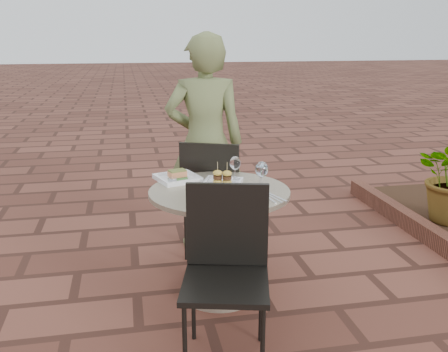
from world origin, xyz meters
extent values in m
plane|color=brown|center=(0.00, 0.00, 0.00)|extent=(60.00, 60.00, 0.00)
cylinder|color=gray|center=(-0.28, -0.08, 0.02)|extent=(0.52, 0.52, 0.04)
cylinder|color=gray|center=(-0.28, -0.08, 0.35)|extent=(0.08, 0.08, 0.70)
cylinder|color=tan|center=(-0.28, -0.08, 0.71)|extent=(0.90, 0.90, 0.03)
cube|color=black|center=(-0.19, 0.59, 0.45)|extent=(0.57, 0.57, 0.03)
cube|color=black|center=(-0.27, 0.40, 0.70)|extent=(0.42, 0.19, 0.46)
cylinder|color=black|center=(0.05, 0.69, 0.22)|extent=(0.02, 0.02, 0.44)
cylinder|color=black|center=(-0.30, 0.84, 0.22)|extent=(0.02, 0.02, 0.44)
cylinder|color=black|center=(-0.09, 0.34, 0.22)|extent=(0.02, 0.02, 0.44)
cylinder|color=black|center=(-0.44, 0.48, 0.22)|extent=(0.02, 0.02, 0.44)
cube|color=black|center=(-0.39, -0.80, 0.45)|extent=(0.53, 0.53, 0.03)
cube|color=black|center=(-0.34, -0.61, 0.70)|extent=(0.43, 0.14, 0.46)
cylinder|color=black|center=(-0.62, -0.94, 0.22)|extent=(0.02, 0.02, 0.44)
cylinder|color=black|center=(-0.25, -1.03, 0.22)|extent=(0.02, 0.02, 0.44)
cylinder|color=black|center=(-0.53, -0.57, 0.22)|extent=(0.02, 0.02, 0.44)
cylinder|color=black|center=(-0.16, -0.66, 0.22)|extent=(0.02, 0.02, 0.44)
imported|color=#5F6839|center=(-0.24, 0.76, 0.85)|extent=(0.66, 0.47, 1.71)
cube|color=white|center=(-0.52, 0.19, 0.74)|extent=(0.33, 0.33, 0.01)
cube|color=#E28250|center=(-0.52, 0.19, 0.77)|extent=(0.13, 0.11, 0.04)
cube|color=brown|center=(-0.52, 0.19, 0.80)|extent=(0.13, 0.10, 0.01)
cube|color=white|center=(-0.25, 0.01, 0.74)|extent=(0.32, 0.32, 0.01)
cube|color=white|center=(-0.22, -0.32, 0.74)|extent=(0.31, 0.31, 0.01)
ellipsoid|color=#C75283|center=(-0.25, -0.38, 0.75)|extent=(0.04, 0.03, 0.02)
cylinder|color=white|center=(-0.03, -0.15, 0.73)|extent=(0.07, 0.07, 0.00)
cylinder|color=white|center=(-0.03, -0.15, 0.78)|extent=(0.01, 0.01, 0.08)
ellipsoid|color=white|center=(-0.03, -0.15, 0.87)|extent=(0.08, 0.08, 0.10)
cylinder|color=white|center=(-0.03, -0.15, 0.86)|extent=(0.06, 0.06, 0.04)
cylinder|color=white|center=(-0.14, 0.09, 0.73)|extent=(0.06, 0.06, 0.00)
cylinder|color=white|center=(-0.14, 0.09, 0.77)|extent=(0.01, 0.01, 0.08)
ellipsoid|color=white|center=(-0.14, 0.09, 0.86)|extent=(0.07, 0.07, 0.09)
cylinder|color=white|center=(0.00, -0.02, 0.73)|extent=(0.05, 0.05, 0.00)
cylinder|color=white|center=(0.00, -0.02, 0.77)|extent=(0.01, 0.01, 0.06)
ellipsoid|color=white|center=(0.00, -0.02, 0.84)|extent=(0.06, 0.06, 0.08)
cylinder|color=silver|center=(-0.56, 0.11, 0.75)|extent=(0.07, 0.07, 0.04)
cube|color=brown|center=(1.60, 0.30, 0.07)|extent=(0.12, 3.00, 0.15)
camera|label=1|loc=(-0.84, -3.06, 1.68)|focal=40.00mm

